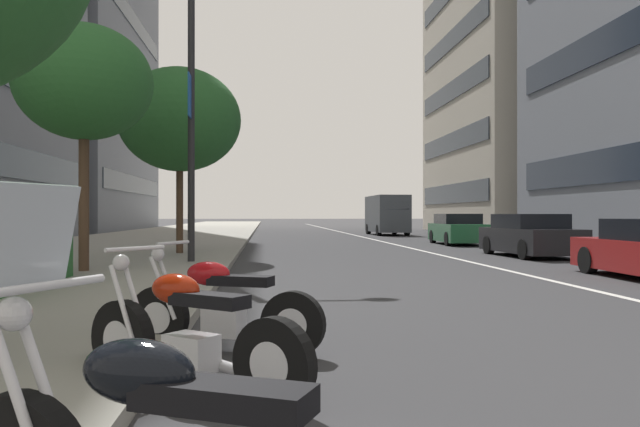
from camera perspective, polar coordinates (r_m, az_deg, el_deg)
sidewalk_right_plaza at (r=32.70m, az=-15.09°, el=-2.36°), size 160.00×9.72×0.15m
lane_centre_stripe at (r=37.65m, az=4.01°, el=-2.17°), size 110.00×0.16×0.01m
motorcycle_nearest_camera at (r=4.98m, az=-11.81°, el=-11.03°), size 1.45×1.83×1.10m
motorcycle_far_end_row at (r=6.35m, az=-8.93°, el=-8.71°), size 0.94×1.98×1.09m
car_far_down_avenue at (r=21.45m, az=18.58°, el=-1.97°), size 4.34×1.97×1.38m
car_approaching_light at (r=29.28m, az=12.43°, el=-1.45°), size 4.51×1.99×1.40m
delivery_van_ahead at (r=42.22m, az=6.12°, el=-0.05°), size 5.36×2.19×2.62m
street_lamp_with_banners at (r=16.95m, az=-10.57°, el=12.50°), size 1.26×2.30×8.29m
street_tree_mid_sidewalk at (r=14.72m, az=-20.72°, el=11.06°), size 2.93×2.93×5.33m
street_tree_near_plaza_corner at (r=20.50m, az=-12.67°, el=8.33°), size 3.86×3.86×5.87m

